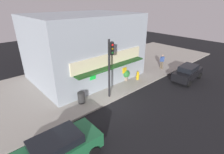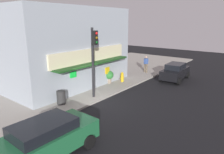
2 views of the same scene
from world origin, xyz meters
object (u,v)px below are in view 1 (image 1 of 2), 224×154
(potted_plant_by_doorway, at_px, (126,74))
(trash_can, at_px, (81,98))
(potted_plant_by_window, at_px, (88,85))
(parked_car_green, at_px, (57,150))
(parked_car_black, at_px, (188,73))
(fire_hydrant, at_px, (138,76))
(traffic_light, at_px, (110,62))
(pedestrian, at_px, (162,61))

(potted_plant_by_doorway, bearing_deg, trash_can, -174.80)
(trash_can, xyz_separation_m, potted_plant_by_window, (1.50, 1.21, 0.16))
(potted_plant_by_window, distance_m, parked_car_green, 7.47)
(potted_plant_by_doorway, relative_size, parked_car_green, 0.24)
(parked_car_black, xyz_separation_m, parked_car_green, (-14.82, -0.35, 0.01))
(fire_hydrant, distance_m, parked_car_green, 11.45)
(potted_plant_by_doorway, height_order, potted_plant_by_window, potted_plant_by_doorway)
(potted_plant_by_window, relative_size, parked_car_green, 0.23)
(trash_can, distance_m, parked_car_green, 5.55)
(fire_hydrant, height_order, potted_plant_by_doorway, potted_plant_by_doorway)
(parked_car_green, bearing_deg, trash_can, 44.51)
(traffic_light, xyz_separation_m, potted_plant_by_doorway, (3.45, 1.41, -2.51))
(traffic_light, relative_size, potted_plant_by_window, 4.62)
(fire_hydrant, relative_size, potted_plant_by_window, 0.84)
(trash_can, bearing_deg, fire_hydrant, -1.15)
(potted_plant_by_doorway, bearing_deg, parked_car_black, -38.66)
(parked_car_green, bearing_deg, traffic_light, 25.54)
(pedestrian, distance_m, potted_plant_by_window, 9.98)
(traffic_light, bearing_deg, fire_hydrant, 9.31)
(potted_plant_by_doorway, relative_size, potted_plant_by_window, 1.05)
(potted_plant_by_window, relative_size, parked_car_black, 0.26)
(traffic_light, relative_size, pedestrian, 2.82)
(pedestrian, relative_size, parked_car_black, 0.43)
(potted_plant_by_doorway, bearing_deg, pedestrian, -5.87)
(potted_plant_by_window, bearing_deg, parked_car_green, -136.93)
(traffic_light, distance_m, pedestrian, 9.36)
(trash_can, bearing_deg, traffic_light, -20.59)
(parked_car_black, bearing_deg, potted_plant_by_doorway, 141.34)
(traffic_light, relative_size, potted_plant_by_doorway, 4.40)
(fire_hydrant, bearing_deg, pedestrian, 1.12)
(potted_plant_by_doorway, distance_m, parked_car_green, 10.69)
(pedestrian, height_order, potted_plant_by_doorway, pedestrian)
(traffic_light, xyz_separation_m, trash_can, (-2.34, 0.88, -2.73))
(potted_plant_by_doorway, distance_m, parked_car_black, 6.50)
(potted_plant_by_window, bearing_deg, trash_can, -141.08)
(parked_car_green, bearing_deg, potted_plant_by_window, 43.07)
(parked_car_black, bearing_deg, trash_can, 161.97)
(fire_hydrant, xyz_separation_m, potted_plant_by_doorway, (-1.07, 0.66, 0.24))
(parked_car_black, bearing_deg, traffic_light, 162.69)
(parked_car_green, bearing_deg, parked_car_black, 1.35)
(trash_can, xyz_separation_m, pedestrian, (11.39, -0.05, 0.52))
(traffic_light, distance_m, potted_plant_by_window, 3.42)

